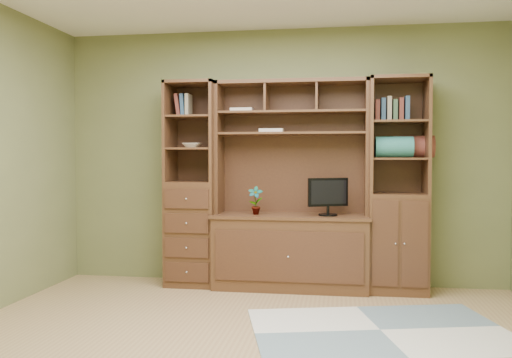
% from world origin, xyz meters
% --- Properties ---
extents(room, '(4.60, 4.10, 2.64)m').
position_xyz_m(room, '(0.00, 0.00, 1.30)').
color(room, tan).
rests_on(room, ground).
extents(center_hutch, '(1.54, 0.53, 2.05)m').
position_xyz_m(center_hutch, '(0.13, 1.73, 1.02)').
color(center_hutch, '#4A2C1A').
rests_on(center_hutch, ground).
extents(left_tower, '(0.50, 0.45, 2.05)m').
position_xyz_m(left_tower, '(-0.87, 1.77, 1.02)').
color(left_tower, '#4A2C1A').
rests_on(left_tower, ground).
extents(right_tower, '(0.55, 0.45, 2.05)m').
position_xyz_m(right_tower, '(1.16, 1.77, 1.02)').
color(right_tower, '#4A2C1A').
rests_on(right_tower, ground).
extents(rug, '(2.12, 1.67, 0.01)m').
position_xyz_m(rug, '(0.91, 0.52, 0.01)').
color(rug, '#A5ABAB').
rests_on(rug, ground).
extents(monitor, '(0.45, 0.34, 0.50)m').
position_xyz_m(monitor, '(0.50, 1.70, 0.98)').
color(monitor, black).
rests_on(monitor, center_hutch).
extents(orchid, '(0.15, 0.10, 0.28)m').
position_xyz_m(orchid, '(-0.21, 1.70, 0.87)').
color(orchid, '#B55F3D').
rests_on(orchid, center_hutch).
extents(magazines, '(0.24, 0.17, 0.04)m').
position_xyz_m(magazines, '(-0.07, 1.82, 1.56)').
color(magazines, beige).
rests_on(magazines, center_hutch).
extents(bowl, '(0.19, 0.19, 0.05)m').
position_xyz_m(bowl, '(-0.88, 1.77, 1.41)').
color(bowl, white).
rests_on(bowl, left_tower).
extents(blanket_teal, '(0.35, 0.20, 0.20)m').
position_xyz_m(blanket_teal, '(1.11, 1.73, 1.39)').
color(blanket_teal, '#2B716A').
rests_on(blanket_teal, right_tower).
extents(blanket_red, '(0.38, 0.21, 0.21)m').
position_xyz_m(blanket_red, '(1.31, 1.85, 1.40)').
color(blanket_red, brown).
rests_on(blanket_red, right_tower).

